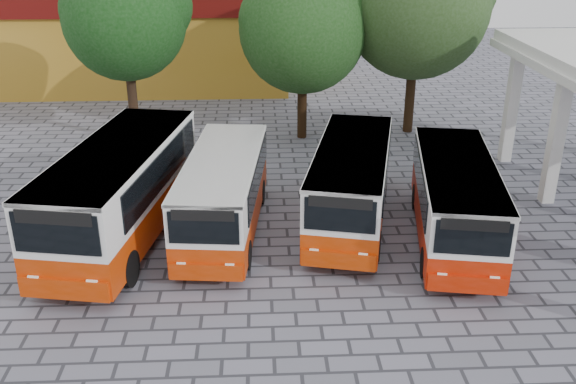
{
  "coord_description": "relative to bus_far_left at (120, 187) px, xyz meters",
  "views": [
    {
      "loc": [
        -2.77,
        -15.07,
        9.83
      ],
      "look_at": [
        -1.85,
        4.04,
        1.5
      ],
      "focal_mm": 40.0,
      "sensor_mm": 36.0,
      "label": 1
    }
  ],
  "objects": [
    {
      "name": "ground",
      "position": [
        7.21,
        -3.95,
        -1.81
      ],
      "size": [
        90.0,
        90.0,
        0.0
      ],
      "primitive_type": "plane",
      "color": "slate",
      "rests_on": "ground"
    },
    {
      "name": "shophouse_block",
      "position": [
        -3.79,
        22.03,
        2.35
      ],
      "size": [
        20.4,
        10.4,
        8.3
      ],
      "color": "#B38021",
      "rests_on": "ground"
    },
    {
      "name": "bus_far_left",
      "position": [
        0.0,
        0.0,
        0.0
      ],
      "size": [
        4.13,
        9.06,
        3.13
      ],
      "rotation": [
        0.0,
        0.0,
        -0.18
      ],
      "color": "#BF2D00",
      "rests_on": "ground"
    },
    {
      "name": "bus_centre_left",
      "position": [
        3.26,
        0.26,
        -0.29
      ],
      "size": [
        2.94,
        7.5,
        2.63
      ],
      "rotation": [
        0.0,
        0.0,
        -0.1
      ],
      "color": "#BA2C01",
      "rests_on": "ground"
    },
    {
      "name": "bus_centre_right",
      "position": [
        7.53,
        0.77,
        -0.23
      ],
      "size": [
        3.96,
        7.99,
        2.74
      ],
      "rotation": [
        0.0,
        0.0,
        -0.23
      ],
      "color": "#BC2E00",
      "rests_on": "ground"
    },
    {
      "name": "bus_far_right",
      "position": [
        10.65,
        -0.73,
        -0.27
      ],
      "size": [
        3.5,
        7.73,
        2.67
      ],
      "rotation": [
        0.0,
        0.0,
        -0.17
      ],
      "color": "#BD1A00",
      "rests_on": "ground"
    },
    {
      "name": "tree_left",
      "position": [
        -1.2,
        9.79,
        3.99
      ],
      "size": [
        5.62,
        5.36,
        8.31
      ],
      "color": "#322216",
      "rests_on": "ground"
    },
    {
      "name": "tree_middle",
      "position": [
        6.58,
        10.13,
        3.43
      ],
      "size": [
        6.01,
        5.72,
        7.92
      ],
      "color": "black",
      "rests_on": "ground"
    },
    {
      "name": "tree_right",
      "position": [
        11.84,
        10.78,
        4.37
      ],
      "size": [
        6.99,
        6.66,
        9.3
      ],
      "color": "black",
      "rests_on": "ground"
    }
  ]
}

